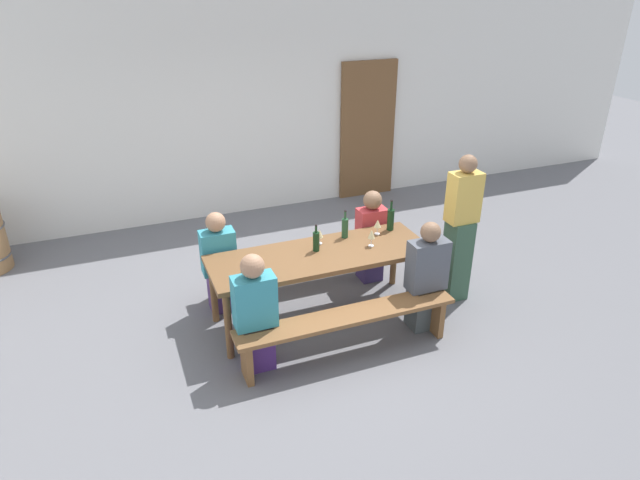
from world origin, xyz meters
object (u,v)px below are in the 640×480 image
(bench_far, at_px, (298,258))
(standing_host, at_px, (460,231))
(bench_near, at_px, (347,323))
(wine_bottle_1, at_px, (316,241))
(wine_glass_1, at_px, (319,234))
(seated_guest_near_0, at_px, (255,315))
(wine_bottle_0, at_px, (345,227))
(wine_bottle_2, at_px, (391,219))
(seated_guest_far_0, at_px, (219,264))
(seated_guest_near_1, at_px, (426,279))
(tasting_table, at_px, (320,260))
(wooden_door, at_px, (368,131))
(wine_glass_0, at_px, (372,235))
(wine_glass_2, at_px, (378,224))
(wine_glass_3, at_px, (247,259))
(seated_guest_far_1, at_px, (371,237))

(bench_far, distance_m, standing_host, 1.81)
(bench_near, height_order, wine_bottle_1, wine_bottle_1)
(wine_glass_1, relative_size, seated_guest_near_0, 0.14)
(wine_bottle_0, relative_size, wine_bottle_2, 0.89)
(seated_guest_far_0, bearing_deg, wine_glass_1, 71.70)
(standing_host, bearing_deg, seated_guest_near_1, 31.03)
(tasting_table, height_order, seated_guest_far_0, seated_guest_far_0)
(wine_bottle_1, bearing_deg, bench_far, 88.78)
(tasting_table, distance_m, bench_near, 0.76)
(wine_bottle_1, bearing_deg, wooden_door, 55.84)
(wooden_door, bearing_deg, standing_host, -98.12)
(tasting_table, height_order, wine_glass_1, wine_glass_1)
(wine_glass_0, bearing_deg, seated_guest_far_0, 158.53)
(seated_guest_far_0, relative_size, standing_host, 0.68)
(seated_guest_near_0, bearing_deg, wine_bottle_2, -65.88)
(bench_near, distance_m, wine_glass_2, 1.26)
(wine_bottle_1, height_order, wine_bottle_2, wine_bottle_2)
(wine_glass_2, bearing_deg, wine_glass_3, -170.34)
(wine_bottle_2, relative_size, seated_guest_far_0, 0.31)
(wine_bottle_1, relative_size, seated_guest_far_0, 0.25)
(bench_near, relative_size, seated_guest_near_0, 1.85)
(wine_glass_1, distance_m, seated_guest_near_0, 1.22)
(wine_glass_3, bearing_deg, bench_near, -39.67)
(wooden_door, relative_size, bench_far, 0.98)
(bench_far, bearing_deg, wine_bottle_1, -91.22)
(bench_far, relative_size, seated_guest_far_1, 1.94)
(seated_guest_near_0, bearing_deg, wine_glass_0, -70.05)
(standing_host, bearing_deg, wine_bottle_2, -34.04)
(wooden_door, height_order, wine_glass_0, wooden_door)
(wine_glass_2, xyz_separation_m, seated_guest_far_1, (0.11, 0.35, -0.33))
(wine_glass_1, height_order, seated_guest_far_0, seated_guest_far_0)
(seated_guest_near_0, xyz_separation_m, seated_guest_near_1, (1.75, -0.00, -0.00))
(wine_glass_2, bearing_deg, seated_guest_far_0, 168.21)
(bench_far, bearing_deg, seated_guest_far_0, -170.73)
(wooden_door, distance_m, seated_guest_far_1, 2.78)
(wine_glass_2, height_order, seated_guest_far_1, seated_guest_far_1)
(wine_bottle_2, distance_m, standing_host, 0.74)
(wine_glass_2, bearing_deg, wine_bottle_1, -170.84)
(wine_bottle_0, xyz_separation_m, wine_glass_0, (0.17, -0.29, 0.02))
(wine_bottle_1, height_order, wine_glass_3, wine_bottle_1)
(bench_far, xyz_separation_m, wine_glass_3, (-0.76, -0.75, 0.51))
(wooden_door, xyz_separation_m, wine_glass_3, (-2.74, -3.08, -0.18))
(wine_bottle_2, distance_m, wine_glass_3, 1.70)
(wooden_door, distance_m, tasting_table, 3.63)
(wine_bottle_2, bearing_deg, seated_guest_near_0, -155.88)
(wooden_door, xyz_separation_m, seated_guest_far_1, (-1.14, -2.48, -0.51))
(seated_guest_near_0, bearing_deg, wine_glass_3, -8.64)
(wine_bottle_0, relative_size, seated_guest_far_0, 0.27)
(wine_glass_1, xyz_separation_m, seated_guest_near_0, (-0.91, -0.75, -0.31))
(tasting_table, relative_size, wine_bottle_0, 7.27)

